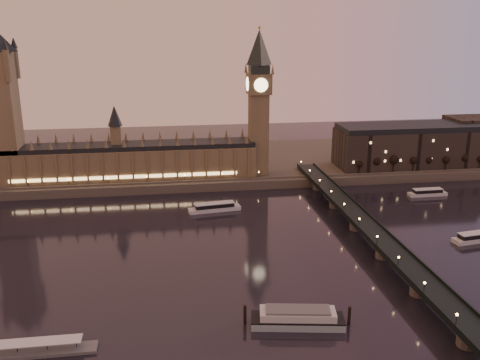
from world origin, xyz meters
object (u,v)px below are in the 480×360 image
object	(u,v)px
cruise_boat_a	(215,207)
moored_barge	(298,318)
cruise_boat_b	(427,193)
pontoon_pier	(35,350)

from	to	relation	value
cruise_boat_a	moored_barge	distance (m)	135.62
cruise_boat_b	pontoon_pier	xyz separation A→B (m)	(-222.73, -148.25, -0.91)
cruise_boat_b	moored_barge	xyz separation A→B (m)	(-126.46, -143.84, 1.08)
cruise_boat_a	moored_barge	world-z (taller)	moored_barge
cruise_boat_a	pontoon_pier	xyz separation A→B (m)	(-77.64, -138.74, -1.06)
moored_barge	pontoon_pier	distance (m)	96.40
cruise_boat_a	moored_barge	size ratio (longest dim) A/B	0.81
cruise_boat_a	cruise_boat_b	bearing A→B (deg)	-4.03
cruise_boat_b	cruise_boat_a	bearing A→B (deg)	-177.13
moored_barge	cruise_boat_a	bearing A→B (deg)	107.61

